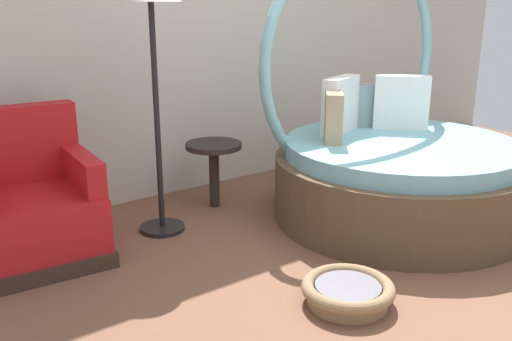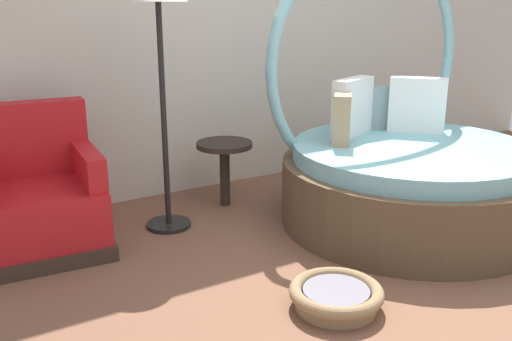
{
  "view_description": "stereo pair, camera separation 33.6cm",
  "coord_description": "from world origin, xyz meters",
  "px_view_note": "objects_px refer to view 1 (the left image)",
  "views": [
    {
      "loc": [
        -2.66,
        -1.91,
        1.6
      ],
      "look_at": [
        -0.59,
        0.85,
        0.55
      ],
      "focal_mm": 39.77,
      "sensor_mm": 36.0,
      "label": 1
    },
    {
      "loc": [
        -2.38,
        -2.1,
        1.6
      ],
      "look_at": [
        -0.59,
        0.85,
        0.55
      ],
      "focal_mm": 39.77,
      "sensor_mm": 36.0,
      "label": 2
    }
  ],
  "objects_px": {
    "pet_basket": "(348,292)",
    "floor_lamp": "(151,9)",
    "round_daybed": "(393,164)",
    "red_armchair": "(31,208)",
    "side_table": "(214,155)"
  },
  "relations": [
    {
      "from": "pet_basket",
      "to": "side_table",
      "type": "xyz_separation_m",
      "value": [
        0.25,
        1.72,
        0.35
      ]
    },
    {
      "from": "round_daybed",
      "to": "side_table",
      "type": "relative_size",
      "value": 3.96
    },
    {
      "from": "side_table",
      "to": "round_daybed",
      "type": "bearing_deg",
      "value": -44.55
    },
    {
      "from": "round_daybed",
      "to": "red_armchair",
      "type": "xyz_separation_m",
      "value": [
        -2.41,
        0.88,
        -0.07
      ]
    },
    {
      "from": "pet_basket",
      "to": "floor_lamp",
      "type": "distance_m",
      "value": 2.14
    },
    {
      "from": "side_table",
      "to": "floor_lamp",
      "type": "distance_m",
      "value": 1.26
    },
    {
      "from": "red_armchair",
      "to": "side_table",
      "type": "height_order",
      "value": "red_armchair"
    },
    {
      "from": "round_daybed",
      "to": "red_armchair",
      "type": "distance_m",
      "value": 2.57
    },
    {
      "from": "pet_basket",
      "to": "red_armchair",
      "type": "bearing_deg",
      "value": 125.7
    },
    {
      "from": "pet_basket",
      "to": "floor_lamp",
      "type": "relative_size",
      "value": 0.28
    },
    {
      "from": "red_armchair",
      "to": "floor_lamp",
      "type": "relative_size",
      "value": 0.52
    },
    {
      "from": "red_armchair",
      "to": "pet_basket",
      "type": "bearing_deg",
      "value": -54.3
    },
    {
      "from": "pet_basket",
      "to": "side_table",
      "type": "bearing_deg",
      "value": 81.71
    },
    {
      "from": "round_daybed",
      "to": "pet_basket",
      "type": "height_order",
      "value": "round_daybed"
    },
    {
      "from": "pet_basket",
      "to": "side_table",
      "type": "distance_m",
      "value": 1.77
    }
  ]
}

